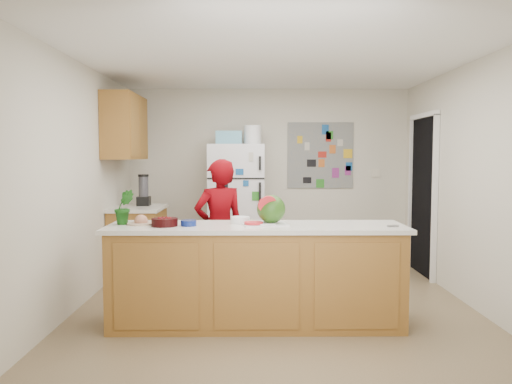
{
  "coord_description": "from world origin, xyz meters",
  "views": [
    {
      "loc": [
        -0.24,
        -4.96,
        1.54
      ],
      "look_at": [
        -0.2,
        0.2,
        1.17
      ],
      "focal_mm": 35.0,
      "sensor_mm": 36.0,
      "label": 1
    }
  ],
  "objects_px": {
    "person": "(219,230)",
    "watermelon": "(271,209)",
    "cherry_bowl": "(165,222)",
    "refrigerator": "(237,206)"
  },
  "relations": [
    {
      "from": "person",
      "to": "cherry_bowl",
      "type": "height_order",
      "value": "person"
    },
    {
      "from": "person",
      "to": "watermelon",
      "type": "height_order",
      "value": "person"
    },
    {
      "from": "watermelon",
      "to": "person",
      "type": "bearing_deg",
      "value": 124.39
    },
    {
      "from": "person",
      "to": "watermelon",
      "type": "relative_size",
      "value": 5.86
    },
    {
      "from": "refrigerator",
      "to": "cherry_bowl",
      "type": "bearing_deg",
      "value": -102.97
    },
    {
      "from": "watermelon",
      "to": "cherry_bowl",
      "type": "distance_m",
      "value": 0.96
    },
    {
      "from": "refrigerator",
      "to": "person",
      "type": "bearing_deg",
      "value": -94.86
    },
    {
      "from": "cherry_bowl",
      "to": "refrigerator",
      "type": "bearing_deg",
      "value": 77.03
    },
    {
      "from": "watermelon",
      "to": "cherry_bowl",
      "type": "bearing_deg",
      "value": -174.39
    },
    {
      "from": "person",
      "to": "watermelon",
      "type": "xyz_separation_m",
      "value": [
        0.52,
        -0.76,
        0.31
      ]
    }
  ]
}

